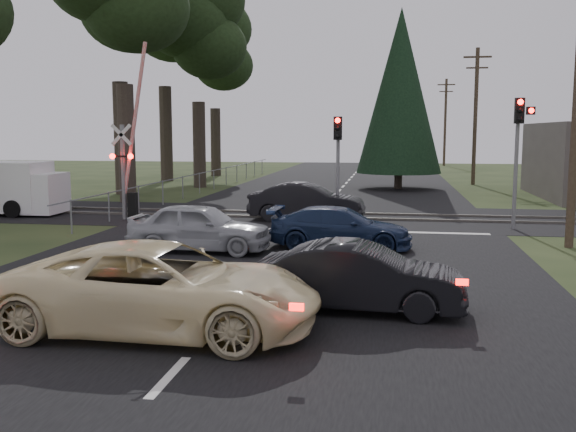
% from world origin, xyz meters
% --- Properties ---
extents(ground, '(120.00, 120.00, 0.00)m').
position_xyz_m(ground, '(0.00, 0.00, 0.00)').
color(ground, '#253317').
rests_on(ground, ground).
extents(road, '(14.00, 100.00, 0.01)m').
position_xyz_m(road, '(0.00, 10.00, 0.01)').
color(road, black).
rests_on(road, ground).
extents(rail_corridor, '(120.00, 8.00, 0.01)m').
position_xyz_m(rail_corridor, '(0.00, 12.00, 0.01)').
color(rail_corridor, black).
rests_on(rail_corridor, ground).
extents(stop_line, '(13.00, 0.35, 0.00)m').
position_xyz_m(stop_line, '(0.00, 8.20, 0.01)').
color(stop_line, silver).
rests_on(stop_line, ground).
extents(rail_near, '(120.00, 0.12, 0.10)m').
position_xyz_m(rail_near, '(0.00, 11.20, 0.05)').
color(rail_near, '#59544C').
rests_on(rail_near, ground).
extents(rail_far, '(120.00, 0.12, 0.10)m').
position_xyz_m(rail_far, '(0.00, 12.80, 0.05)').
color(rail_far, '#59544C').
rests_on(rail_far, ground).
extents(crossing_signal, '(1.62, 0.38, 6.96)m').
position_xyz_m(crossing_signal, '(-7.27, 9.79, 2.06)').
color(crossing_signal, slate).
rests_on(crossing_signal, ground).
extents(traffic_signal_right, '(0.68, 0.48, 4.70)m').
position_xyz_m(traffic_signal_right, '(7.55, 9.47, 3.31)').
color(traffic_signal_right, slate).
rests_on(traffic_signal_right, ground).
extents(traffic_signal_center, '(0.32, 0.48, 4.10)m').
position_xyz_m(traffic_signal_center, '(1.00, 10.68, 2.81)').
color(traffic_signal_center, slate).
rests_on(traffic_signal_center, ground).
extents(utility_pole_mid, '(1.80, 0.26, 9.00)m').
position_xyz_m(utility_pole_mid, '(8.50, 30.00, 4.73)').
color(utility_pole_mid, '#4C3D2D').
rests_on(utility_pole_mid, ground).
extents(utility_pole_far, '(1.80, 0.26, 9.00)m').
position_xyz_m(utility_pole_far, '(8.50, 55.00, 4.73)').
color(utility_pole_far, '#4C3D2D').
rests_on(utility_pole_far, ground).
extents(euc_tree_c, '(6.00, 6.00, 13.20)m').
position_xyz_m(euc_tree_c, '(-9.00, 25.00, 9.51)').
color(euc_tree_c, '#473D33').
rests_on(euc_tree_c, ground).
extents(euc_tree_d, '(7.50, 7.50, 16.50)m').
position_xyz_m(euc_tree_d, '(-13.00, 30.00, 11.91)').
color(euc_tree_d, '#473D33').
rests_on(euc_tree_d, ground).
extents(euc_tree_e, '(6.00, 6.00, 13.20)m').
position_xyz_m(euc_tree_e, '(-11.00, 36.00, 9.51)').
color(euc_tree_e, '#473D33').
rests_on(euc_tree_e, ground).
extents(conifer_tree, '(5.20, 5.20, 11.00)m').
position_xyz_m(conifer_tree, '(3.50, 26.00, 5.99)').
color(conifer_tree, '#473D33').
rests_on(conifer_tree, ground).
extents(fence_left, '(0.10, 36.00, 1.20)m').
position_xyz_m(fence_left, '(-7.80, 22.50, 0.00)').
color(fence_left, slate).
rests_on(fence_left, ground).
extents(cream_coupe, '(5.65, 2.66, 1.56)m').
position_xyz_m(cream_coupe, '(-0.85, -3.96, 0.78)').
color(cream_coupe, beige).
rests_on(cream_coupe, ground).
extents(dark_hatchback, '(4.15, 1.67, 1.34)m').
position_xyz_m(dark_hatchback, '(2.54, -2.08, 0.67)').
color(dark_hatchback, black).
rests_on(dark_hatchback, ground).
extents(silver_car, '(4.26, 1.84, 1.43)m').
position_xyz_m(silver_car, '(-2.45, 3.56, 0.72)').
color(silver_car, '#9EA1A6').
rests_on(silver_car, ground).
extents(blue_sedan, '(4.36, 1.89, 1.25)m').
position_xyz_m(blue_sedan, '(1.60, 4.73, 0.62)').
color(blue_sedan, '#162444').
rests_on(blue_sedan, ground).
extents(dark_car_far, '(4.59, 1.74, 1.49)m').
position_xyz_m(dark_car_far, '(-0.20, 10.60, 0.75)').
color(dark_car_far, black).
rests_on(dark_car_far, ground).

